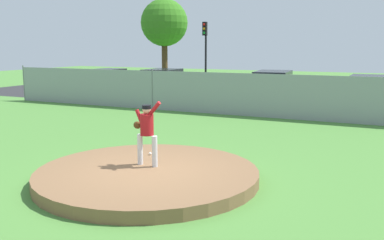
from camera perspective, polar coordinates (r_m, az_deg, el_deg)
The scene contains 13 objects.
ground_plane at distance 15.50m, azimuth 5.58°, elevation -1.83°, with size 80.00×80.00×0.00m, color #4C8438.
asphalt_strip at distance 23.58m, azimuth 12.53°, elevation 1.98°, with size 44.00×7.00×0.01m, color #2B2B2D.
pitchers_mound at distance 10.17m, azimuth -5.91°, elevation -7.25°, with size 5.18×5.18×0.27m, color brown.
pitcher_youth at distance 10.25m, azimuth -6.04°, elevation -1.12°, with size 0.79×0.32×1.58m.
baseball at distance 11.42m, azimuth -5.57°, elevation -4.44°, with size 0.07×0.07×0.07m, color white.
chainlink_fence at distance 19.12m, azimuth 9.66°, elevation 3.19°, with size 28.55×0.07×2.02m.
parked_car_teal at distance 23.57m, azimuth 10.63°, elevation 4.12°, with size 2.22×4.91×1.79m.
parked_car_silver at distance 26.00m, azimuth -3.93°, elevation 4.73°, with size 2.04×4.29×1.75m.
parked_car_navy at distance 28.41m, azimuth -11.38°, elevation 4.92°, with size 2.10×4.55×1.65m.
parked_car_white at distance 22.61m, azimuth 22.20°, elevation 3.21°, with size 1.89×4.49×1.70m.
traffic_cone_orange at distance 24.40m, azimuth -10.36°, elevation 2.92°, with size 0.40×0.40×0.55m.
traffic_light_near at distance 29.57m, azimuth 1.77°, elevation 10.00°, with size 0.28×0.46×4.71m.
tree_bushy_near at distance 34.80m, azimuth -3.69°, elevation 12.68°, with size 3.71×3.71×6.78m.
Camera 1 is at (5.05, -8.32, 3.11)m, focal length 40.25 mm.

